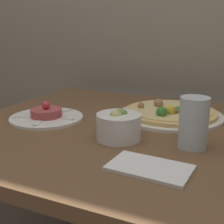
{
  "coord_description": "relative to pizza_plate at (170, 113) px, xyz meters",
  "views": [
    {
      "loc": [
        0.34,
        -0.41,
        1.1
      ],
      "look_at": [
        -0.07,
        0.46,
        0.83
      ],
      "focal_mm": 50.0,
      "sensor_mm": 36.0,
      "label": 1
    }
  ],
  "objects": [
    {
      "name": "drinking_glass",
      "position": [
        0.13,
        -0.25,
        0.05
      ],
      "size": [
        0.07,
        0.07,
        0.13
      ],
      "color": "silver",
      "rests_on": "dining_table"
    },
    {
      "name": "small_bowl",
      "position": [
        -0.07,
        -0.28,
        0.03
      ],
      "size": [
        0.12,
        0.12,
        0.09
      ],
      "color": "white",
      "rests_on": "dining_table"
    },
    {
      "name": "tartare_plate",
      "position": [
        -0.37,
        -0.21,
        -0.0
      ],
      "size": [
        0.24,
        0.24,
        0.06
      ],
      "color": "white",
      "rests_on": "dining_table"
    },
    {
      "name": "pizza_plate",
      "position": [
        0.0,
        0.0,
        0.0
      ],
      "size": [
        0.36,
        0.36,
        0.05
      ],
      "color": "white",
      "rests_on": "dining_table"
    },
    {
      "name": "napkin",
      "position": [
        0.07,
        -0.42,
        -0.01
      ],
      "size": [
        0.19,
        0.12,
        0.01
      ],
      "color": "white",
      "rests_on": "dining_table"
    },
    {
      "name": "dining_table",
      "position": [
        -0.08,
        -0.17,
        -0.13
      ],
      "size": [
        1.06,
        0.9,
        0.79
      ],
      "color": "brown",
      "rests_on": "ground_plane"
    }
  ]
}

